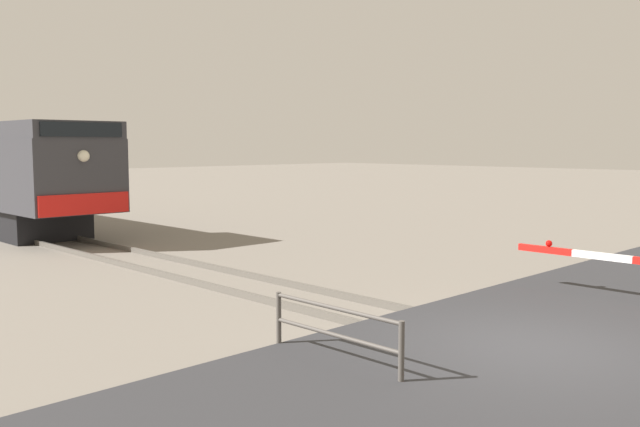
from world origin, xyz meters
TOP-DOWN VIEW (x-y plane):
  - ground_plane at (0.00, 0.00)m, footprint 160.00×160.00m
  - rail_track_left at (-0.72, 0.00)m, footprint 0.08×80.00m
  - rail_track_right at (0.72, 0.00)m, footprint 0.08×80.00m
  - road_surface at (0.00, 0.00)m, footprint 36.00×5.66m
  - guard_railing at (-2.65, 1.63)m, footprint 0.08×2.49m

SIDE VIEW (x-z plane):
  - ground_plane at x=0.00m, z-range 0.00..0.00m
  - rail_track_left at x=-0.72m, z-range 0.00..0.15m
  - rail_track_right at x=0.72m, z-range 0.00..0.15m
  - road_surface at x=0.00m, z-range 0.00..0.15m
  - guard_railing at x=-2.65m, z-range 0.14..1.09m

